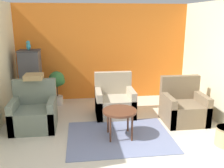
% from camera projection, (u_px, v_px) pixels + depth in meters
% --- Properties ---
extents(wall_back_accent, '(4.55, 0.06, 2.48)m').
position_uv_depth(wall_back_accent, '(103.00, 53.00, 6.57)').
color(wall_back_accent, orange).
rests_on(wall_back_accent, ground_plane).
extents(wall_right, '(0.06, 3.59, 2.48)m').
position_uv_depth(wall_right, '(221.00, 63.00, 5.10)').
color(wall_right, beige).
rests_on(wall_right, ground_plane).
extents(area_rug, '(1.90, 1.48, 0.01)m').
position_uv_depth(area_rug, '(119.00, 137.00, 4.62)').
color(area_rug, slate).
rests_on(area_rug, ground_plane).
extents(coffee_table, '(0.62, 0.62, 0.53)m').
position_uv_depth(coffee_table, '(120.00, 113.00, 4.50)').
color(coffee_table, '#512D1E').
rests_on(coffee_table, ground_plane).
extents(armchair_left, '(0.84, 0.75, 0.94)m').
position_uv_depth(armchair_left, '(34.00, 114.00, 4.93)').
color(armchair_left, slate).
rests_on(armchair_left, ground_plane).
extents(armchair_right, '(0.84, 0.75, 0.94)m').
position_uv_depth(armchair_right, '(183.00, 108.00, 5.23)').
color(armchair_right, '#7A664C').
rests_on(armchair_right, ground_plane).
extents(armchair_middle, '(0.84, 0.75, 0.94)m').
position_uv_depth(armchair_middle, '(115.00, 102.00, 5.59)').
color(armchair_middle, tan).
rests_on(armchair_middle, ground_plane).
extents(birdcage, '(0.49, 0.49, 1.40)m').
position_uv_depth(birdcage, '(31.00, 79.00, 6.01)').
color(birdcage, '#353539').
rests_on(birdcage, ground_plane).
extents(parrot, '(0.10, 0.19, 0.23)m').
position_uv_depth(parrot, '(28.00, 46.00, 5.80)').
color(parrot, teal).
rests_on(parrot, birdcage).
extents(potted_plant, '(0.42, 0.39, 0.86)m').
position_uv_depth(potted_plant, '(57.00, 83.00, 6.19)').
color(potted_plant, beige).
rests_on(potted_plant, ground_plane).
extents(throw_pillow, '(0.36, 0.36, 0.10)m').
position_uv_depth(throw_pillow, '(34.00, 77.00, 5.01)').
color(throw_pillow, tan).
rests_on(throw_pillow, armchair_left).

